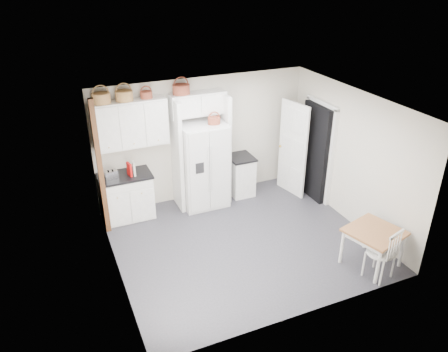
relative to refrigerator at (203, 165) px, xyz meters
name	(u,v)px	position (x,y,z in m)	size (l,w,h in m)	color
floor	(243,241)	(0.15, -1.61, -0.89)	(4.50, 4.50, 0.00)	#2E2C36
ceiling	(246,105)	(0.15, -1.61, 1.71)	(4.50, 4.50, 0.00)	white
wall_back	(203,139)	(0.15, 0.39, 0.41)	(4.50, 4.50, 0.00)	beige
wall_left	(111,205)	(-2.10, -1.61, 0.41)	(4.00, 4.00, 0.00)	beige
wall_right	(351,157)	(2.40, -1.61, 0.41)	(4.00, 4.00, 0.00)	beige
refrigerator	(203,165)	(0.00, 0.00, 0.00)	(0.92, 0.74, 1.78)	silver
base_cab_left	(127,197)	(-1.58, 0.09, -0.44)	(0.97, 0.61, 0.90)	silver
base_cab_right	(240,176)	(0.90, 0.09, -0.47)	(0.48, 0.58, 0.85)	silver
dining_table	(372,248)	(1.85, -3.06, -0.55)	(0.81, 0.81, 0.68)	brown
windsor_chair	(381,252)	(1.75, -3.36, -0.40)	(0.48, 0.43, 0.98)	silver
counter_left	(124,176)	(-1.58, 0.09, 0.03)	(1.01, 0.65, 0.04)	black
counter_right	(241,157)	(0.90, 0.09, -0.03)	(0.52, 0.62, 0.04)	black
toaster	(111,175)	(-1.85, 0.01, 0.13)	(0.24, 0.14, 0.17)	silver
cookbook_red	(129,169)	(-1.49, 0.01, 0.18)	(0.04, 0.18, 0.26)	#B70E0D
cookbook_cream	(134,169)	(-1.40, 0.01, 0.18)	(0.04, 0.18, 0.26)	beige
basket_upper_a	(101,98)	(-1.81, 0.22, 1.55)	(0.33, 0.33, 0.19)	brown
basket_upper_b	(124,96)	(-1.41, 0.22, 1.55)	(0.32, 0.32, 0.19)	brown
basket_upper_c	(146,95)	(-1.00, 0.22, 1.52)	(0.23, 0.23, 0.13)	brown
basket_bridge_a	(181,89)	(-0.32, 0.22, 1.55)	(0.33, 0.33, 0.19)	brown
basket_fridge_b	(214,121)	(0.22, -0.10, 0.96)	(0.25, 0.25, 0.13)	brown
upper_cabinet	(130,124)	(-1.35, 0.22, 1.01)	(1.40, 0.34, 0.90)	silver
bridge_cabinet	(198,104)	(0.00, 0.22, 1.23)	(1.12, 0.34, 0.45)	silver
fridge_panel_left	(177,156)	(-0.51, 0.09, 0.26)	(0.08, 0.60, 2.30)	silver
fridge_panel_right	(224,148)	(0.51, 0.09, 0.26)	(0.08, 0.60, 2.30)	silver
trim_post	(100,169)	(-2.05, -0.26, 0.41)	(0.09, 0.09, 2.60)	#442510
doorway_void	(316,152)	(2.31, -0.61, 0.13)	(0.18, 0.85, 2.05)	black
door_slab	(293,149)	(1.95, -0.27, 0.13)	(0.80, 0.04, 2.05)	white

